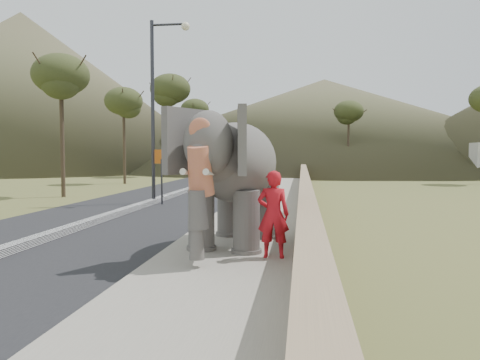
% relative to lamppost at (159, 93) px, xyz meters
% --- Properties ---
extents(ground, '(160.00, 160.00, 0.00)m').
position_rel_lamppost_xyz_m(ground, '(4.69, -12.49, -4.87)').
color(ground, olive).
rests_on(ground, ground).
extents(road, '(7.00, 120.00, 0.03)m').
position_rel_lamppost_xyz_m(road, '(-0.31, -2.49, -4.86)').
color(road, black).
rests_on(road, ground).
extents(median, '(0.35, 120.00, 0.22)m').
position_rel_lamppost_xyz_m(median, '(-0.31, -2.49, -4.76)').
color(median, black).
rests_on(median, ground).
extents(walkway, '(3.00, 120.00, 0.15)m').
position_rel_lamppost_xyz_m(walkway, '(4.69, -2.49, -4.80)').
color(walkway, '#9E9687').
rests_on(walkway, ground).
extents(parapet, '(0.30, 120.00, 1.10)m').
position_rel_lamppost_xyz_m(parapet, '(6.34, -2.49, -4.32)').
color(parapet, tan).
rests_on(parapet, ground).
extents(lamppost, '(1.76, 0.36, 8.00)m').
position_rel_lamppost_xyz_m(lamppost, '(0.00, 0.00, 0.00)').
color(lamppost, '#292A2D').
rests_on(lamppost, ground).
extents(signboard, '(0.60, 0.08, 2.40)m').
position_rel_lamppost_xyz_m(signboard, '(0.19, -0.41, -3.23)').
color(signboard, '#2D2D33').
rests_on(signboard, ground).
extents(hill_left, '(60.00, 60.00, 22.00)m').
position_rel_lamppost_xyz_m(hill_left, '(-33.31, 42.51, 6.13)').
color(hill_left, brown).
rests_on(hill_left, ground).
extents(hill_far, '(80.00, 80.00, 14.00)m').
position_rel_lamppost_xyz_m(hill_far, '(9.69, 57.51, 2.13)').
color(hill_far, brown).
rests_on(hill_far, ground).
extents(elephant_and_man, '(2.73, 4.42, 2.99)m').
position_rel_lamppost_xyz_m(elephant_and_man, '(4.71, -9.16, -3.24)').
color(elephant_and_man, '#635F5A').
rests_on(elephant_and_man, ground).
extents(motorcyclist, '(1.06, 1.70, 1.90)m').
position_rel_lamppost_xyz_m(motorcyclist, '(2.34, 14.69, -4.11)').
color(motorcyclist, maroon).
rests_on(motorcyclist, ground).
extents(trees, '(42.57, 43.87, 9.71)m').
position_rel_lamppost_xyz_m(trees, '(3.44, 18.62, -0.88)').
color(trees, '#473828').
rests_on(trees, ground).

